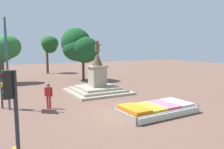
{
  "coord_description": "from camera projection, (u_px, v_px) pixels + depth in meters",
  "views": [
    {
      "loc": [
        -7.13,
        -11.19,
        4.06
      ],
      "look_at": [
        0.52,
        2.7,
        2.11
      ],
      "focal_mm": 35.0,
      "sensor_mm": 36.0,
      "label": 1
    }
  ],
  "objects": [
    {
      "name": "ground_plane",
      "position": [
        126.0,
        113.0,
        13.64
      ],
      "size": [
        92.07,
        92.07,
        0.0
      ],
      "primitive_type": "plane",
      "color": "brown"
    },
    {
      "name": "flower_planter",
      "position": [
        157.0,
        109.0,
        13.47
      ],
      "size": [
        4.99,
        2.62,
        0.63
      ],
      "color": "#38281C",
      "rests_on": "ground_plane"
    },
    {
      "name": "statue_monument",
      "position": [
        97.0,
        84.0,
        19.89
      ],
      "size": [
        5.09,
        5.09,
        4.73
      ],
      "color": "#9E947F",
      "rests_on": "ground_plane"
    },
    {
      "name": "traffic_light_near_crossing",
      "position": [
        12.0,
        107.0,
        6.24
      ],
      "size": [
        0.41,
        0.3,
        3.43
      ],
      "color": "#2D2D33",
      "rests_on": "ground_plane"
    },
    {
      "name": "banner_pole",
      "position": [
        7.0,
        60.0,
        13.96
      ],
      "size": [
        0.25,
        1.13,
        5.97
      ],
      "color": "#4C5156",
      "rests_on": "ground_plane"
    },
    {
      "name": "pedestrian_near_planter",
      "position": [
        49.0,
        94.0,
        14.53
      ],
      "size": [
        0.46,
        0.41,
        1.71
      ],
      "color": "red",
      "rests_on": "ground_plane"
    },
    {
      "name": "park_tree_far_left",
      "position": [
        50.0,
        45.0,
        34.85
      ],
      "size": [
        2.71,
        2.93,
        5.93
      ],
      "color": "#4C3823",
      "rests_on": "ground_plane"
    },
    {
      "name": "park_tree_behind_statue",
      "position": [
        1.0,
        49.0,
        24.63
      ],
      "size": [
        4.41,
        3.2,
        5.49
      ],
      "color": "brown",
      "rests_on": "ground_plane"
    },
    {
      "name": "park_tree_far_right",
      "position": [
        79.0,
        47.0,
        26.98
      ],
      "size": [
        4.26,
        4.8,
        6.5
      ],
      "color": "#4C3823",
      "rests_on": "ground_plane"
    }
  ]
}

